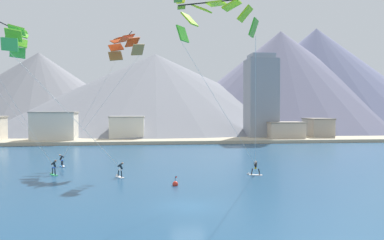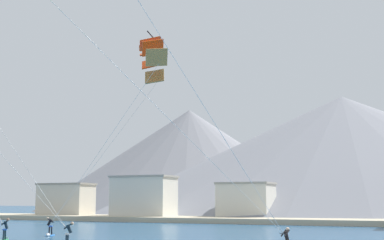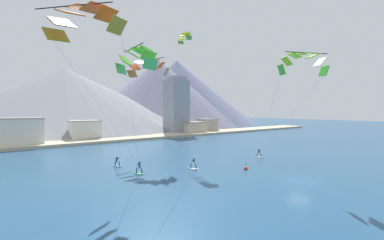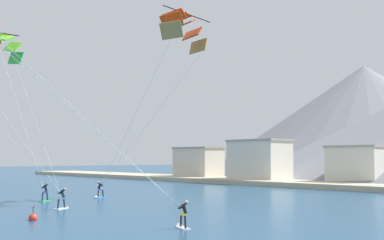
# 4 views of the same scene
# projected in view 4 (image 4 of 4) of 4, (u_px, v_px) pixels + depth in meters

# --- Properties ---
(kitesurfer_near_lead) EXTENTS (1.76, 1.02, 1.66)m
(kitesurfer_near_lead) POSITION_uv_depth(u_px,v_px,m) (182.00, 220.00, 30.18)
(kitesurfer_near_lead) COLOR white
(kitesurfer_near_lead) RESTS_ON ground
(kitesurfer_near_trail) EXTENTS (1.29, 1.67, 1.79)m
(kitesurfer_near_trail) POSITION_uv_depth(u_px,v_px,m) (46.00, 195.00, 48.73)
(kitesurfer_near_trail) COLOR #33B266
(kitesurfer_near_trail) RESTS_ON ground
(kitesurfer_mid_center) EXTENTS (1.06, 1.76, 1.69)m
(kitesurfer_mid_center) POSITION_uv_depth(u_px,v_px,m) (99.00, 193.00, 52.77)
(kitesurfer_mid_center) COLOR #337FDB
(kitesurfer_mid_center) RESTS_ON ground
(kitesurfer_far_left) EXTENTS (1.20, 1.71, 1.72)m
(kitesurfer_far_left) POSITION_uv_depth(u_px,v_px,m) (63.00, 202.00, 41.61)
(kitesurfer_far_left) COLOR white
(kitesurfer_far_left) RESTS_ON ground
(parafoil_kite_mid_center) EXTENTS (10.44, 8.16, 16.45)m
(parafoil_kite_mid_center) POSITION_uv_depth(u_px,v_px,m) (182.00, 27.00, 51.10)
(parafoil_kite_mid_center) COLOR #A47C3F
(race_marker_buoy) EXTENTS (0.56, 0.56, 1.02)m
(race_marker_buoy) POSITION_uv_depth(u_px,v_px,m) (33.00, 218.00, 33.90)
(race_marker_buoy) COLOR red
(race_marker_buoy) RESTS_ON ground
(shore_building_harbour_front) EXTENTS (7.97, 5.72, 5.65)m
(shore_building_harbour_front) POSITION_uv_depth(u_px,v_px,m) (360.00, 166.00, 73.19)
(shore_building_harbour_front) COLOR silver
(shore_building_harbour_front) RESTS_ON ground
(shore_building_quay_east) EXTENTS (9.56, 5.37, 6.76)m
(shore_building_quay_east) POSITION_uv_depth(u_px,v_px,m) (259.00, 161.00, 82.50)
(shore_building_quay_east) COLOR silver
(shore_building_quay_east) RESTS_ON ground
(shore_building_quay_west) EXTENTS (9.04, 4.82, 5.82)m
(shore_building_quay_west) POSITION_uv_depth(u_px,v_px,m) (198.00, 163.00, 94.30)
(shore_building_quay_west) COLOR beige
(shore_building_quay_west) RESTS_ON ground
(mountain_peak_central_summit) EXTENTS (86.46, 86.46, 29.09)m
(mountain_peak_central_summit) POSITION_uv_depth(u_px,v_px,m) (365.00, 119.00, 145.12)
(mountain_peak_central_summit) COLOR gray
(mountain_peak_central_summit) RESTS_ON ground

